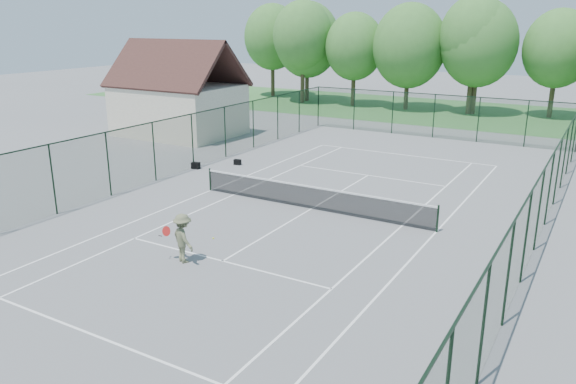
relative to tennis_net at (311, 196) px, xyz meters
The scene contains 10 objects.
ground 0.58m from the tennis_net, ahead, with size 140.00×140.00×0.00m, color slate.
grass_far 30.01m from the tennis_net, 90.00° to the left, with size 80.00×16.00×0.01m, color #3C7637.
court_lines 0.57m from the tennis_net, ahead, with size 11.05×23.85×0.01m.
tennis_net is the anchor object (origin of this frame).
fence_enclosure 0.98m from the tennis_net, ahead, with size 18.05×36.05×3.02m.
utility_building 19.04m from the tennis_net, 147.99° to the left, with size 8.60×6.27×6.63m.
tree_line_far 30.48m from the tennis_net, 90.00° to the left, with size 39.40×6.40×9.70m.
sports_bag_a 9.22m from the tennis_net, 161.80° to the left, with size 0.46×0.27×0.36m, color black.
sports_bag_b 8.73m from the tennis_net, 146.76° to the left, with size 0.39×0.24×0.31m, color black.
tennis_player 7.17m from the tennis_net, 98.86° to the right, with size 1.88×1.02×1.70m.
Camera 1 is at (10.78, -20.43, 7.84)m, focal length 35.00 mm.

